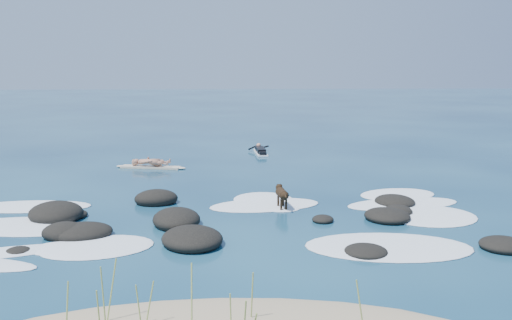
{
  "coord_description": "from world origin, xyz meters",
  "views": [
    {
      "loc": [
        0.14,
        -15.89,
        4.29
      ],
      "look_at": [
        1.16,
        4.0,
        0.9
      ],
      "focal_mm": 40.0,
      "sensor_mm": 36.0,
      "label": 1
    }
  ],
  "objects": [
    {
      "name": "ground",
      "position": [
        0.0,
        0.0,
        0.0
      ],
      "size": [
        160.0,
        160.0,
        0.0
      ],
      "primitive_type": "plane",
      "color": "#0A2642",
      "rests_on": "ground"
    },
    {
      "name": "dune_grass",
      "position": [
        -0.43,
        -7.95,
        0.61
      ],
      "size": [
        4.48,
        1.81,
        1.23
      ],
      "color": "#8FA34E",
      "rests_on": "ground"
    },
    {
      "name": "dog",
      "position": [
        1.75,
        0.53,
        0.48
      ],
      "size": [
        0.38,
        1.14,
        0.72
      ],
      "rotation": [
        0.0,
        0.0,
        1.7
      ],
      "color": "black",
      "rests_on": "ground"
    },
    {
      "name": "paddling_surfer_rig",
      "position": [
        1.74,
        11.09,
        0.14
      ],
      "size": [
        1.04,
        2.33,
        0.4
      ],
      "rotation": [
        0.0,
        0.0,
        1.64
      ],
      "color": "white",
      "rests_on": "ground"
    },
    {
      "name": "reef_rocks",
      "position": [
        -0.63,
        -1.05,
        0.12
      ],
      "size": [
        12.87,
        6.23,
        0.61
      ],
      "color": "black",
      "rests_on": "ground"
    },
    {
      "name": "breaking_foam",
      "position": [
        0.41,
        -0.6,
        0.01
      ],
      "size": [
        15.83,
        8.03,
        0.12
      ],
      "color": "white",
      "rests_on": "ground"
    },
    {
      "name": "standing_surfer_rig",
      "position": [
        -3.02,
        7.48,
        0.67
      ],
      "size": [
        2.98,
        1.04,
        1.71
      ],
      "rotation": [
        0.0,
        0.0,
        -0.22
      ],
      "color": "beige",
      "rests_on": "ground"
    }
  ]
}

